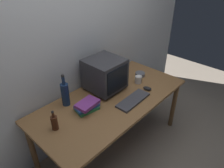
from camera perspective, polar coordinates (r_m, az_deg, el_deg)
The scene contains 11 objects.
ground_plane at distance 2.74m, azimuth 0.00°, elevation -16.30°, with size 6.00×6.00×0.00m, color gray.
back_wall at distance 2.31m, azimuth -8.88°, elevation 11.56°, with size 4.00×0.08×2.50m, color silver.
desk at distance 2.29m, azimuth 0.00°, elevation -5.42°, with size 1.77×0.83×0.72m.
crt_monitor at distance 2.30m, azimuth -2.00°, elevation 2.68°, with size 0.38×0.39×0.37m.
keyboard at distance 2.21m, azimuth 5.85°, elevation -4.41°, with size 0.42×0.15×0.02m, color #3F3F47.
computer_mouse at distance 2.41m, azimuth 9.67°, elevation -1.19°, with size 0.06×0.10×0.04m, color black.
bottle_tall at distance 2.13m, azimuth -12.76°, elevation -2.58°, with size 0.08×0.08×0.36m.
bottle_short at distance 1.91m, azimuth -15.52°, elevation -10.08°, with size 0.06×0.06×0.20m.
book_stack at distance 2.07m, azimuth -6.82°, elevation -6.00°, with size 0.25×0.18×0.09m.
mug at distance 2.51m, azimuth 7.25°, elevation 1.26°, with size 0.12×0.08×0.09m.
cd_spindle at distance 2.67m, azimuth 7.72°, elevation 2.67°, with size 0.12×0.12×0.04m, color #595B66.
Camera 1 is at (-1.34, -1.23, 2.04)m, focal length 33.29 mm.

